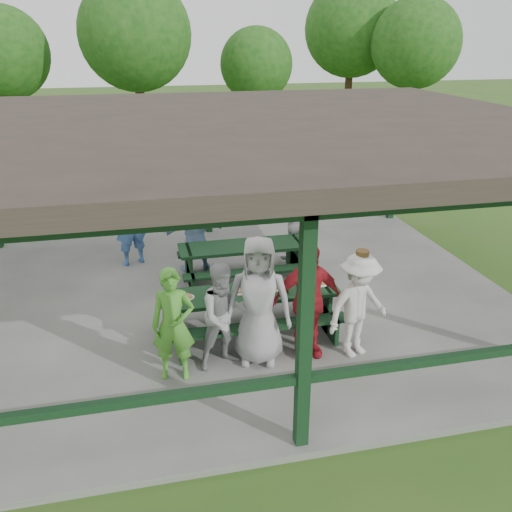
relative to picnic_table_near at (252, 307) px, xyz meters
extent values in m
plane|color=#2D581B|center=(0.02, 1.20, -0.58)|extent=(90.00, 90.00, 0.00)
cube|color=slate|center=(0.02, 1.20, -0.53)|extent=(10.00, 8.00, 0.10)
cube|color=black|center=(0.02, -2.60, 1.02)|extent=(0.15, 0.15, 3.00)
cube|color=black|center=(0.02, 5.00, 1.02)|extent=(0.15, 0.15, 3.00)
cube|color=black|center=(4.82, 5.00, 1.02)|extent=(0.15, 0.15, 3.00)
cube|color=black|center=(-2.38, -2.60, 0.42)|extent=(4.65, 0.10, 0.10)
cube|color=black|center=(2.42, -2.60, 0.42)|extent=(4.65, 0.10, 0.10)
cube|color=black|center=(-2.38, 5.00, 0.42)|extent=(4.65, 0.10, 0.10)
cube|color=black|center=(2.42, 5.00, 0.42)|extent=(4.65, 0.10, 0.10)
cube|color=black|center=(0.02, -2.60, 2.42)|extent=(9.80, 0.15, 0.20)
cube|color=black|center=(0.02, 5.00, 2.42)|extent=(9.80, 0.15, 0.20)
cube|color=#322B24|center=(0.02, 1.20, 2.64)|extent=(10.60, 8.60, 0.24)
cube|color=black|center=(0.00, 0.00, 0.24)|extent=(2.75, 0.75, 0.06)
cube|color=black|center=(0.00, -0.55, -0.05)|extent=(2.75, 0.28, 0.05)
cube|color=black|center=(0.00, 0.55, -0.05)|extent=(2.75, 0.28, 0.05)
cube|color=black|center=(-1.19, 0.00, -0.10)|extent=(0.06, 0.70, 0.75)
cube|color=black|center=(1.19, 0.00, -0.10)|extent=(0.06, 0.70, 0.75)
cube|color=black|center=(-1.19, 0.00, -0.25)|extent=(0.06, 1.39, 0.45)
cube|color=black|center=(1.19, 0.00, -0.25)|extent=(0.06, 1.39, 0.45)
cube|color=black|center=(0.29, 2.00, 0.24)|extent=(2.49, 0.75, 0.06)
cube|color=black|center=(0.29, 1.45, -0.05)|extent=(2.49, 0.28, 0.05)
cube|color=black|center=(0.29, 2.55, -0.05)|extent=(2.49, 0.28, 0.05)
cube|color=black|center=(-0.77, 2.00, -0.10)|extent=(0.06, 0.70, 0.75)
cube|color=black|center=(1.36, 2.00, -0.10)|extent=(0.06, 0.70, 0.75)
cube|color=black|center=(-0.77, 2.00, -0.25)|extent=(0.06, 1.39, 0.45)
cube|color=black|center=(1.36, 2.00, -0.25)|extent=(0.06, 1.39, 0.45)
cylinder|color=white|center=(-1.01, 0.00, 0.28)|extent=(0.22, 0.22, 0.01)
torus|color=#AD7A3D|center=(-1.05, -0.02, 0.30)|extent=(0.10, 0.10, 0.03)
torus|color=#AD7A3D|center=(-0.97, -0.02, 0.30)|extent=(0.10, 0.10, 0.03)
torus|color=#AD7A3D|center=(-1.01, 0.04, 0.30)|extent=(0.10, 0.10, 0.03)
cylinder|color=white|center=(-0.21, 0.00, 0.28)|extent=(0.22, 0.22, 0.01)
torus|color=#AD7A3D|center=(-0.25, -0.02, 0.30)|extent=(0.10, 0.10, 0.03)
torus|color=#AD7A3D|center=(-0.17, -0.02, 0.30)|extent=(0.10, 0.10, 0.03)
torus|color=#AD7A3D|center=(-0.21, 0.04, 0.30)|extent=(0.10, 0.10, 0.03)
cylinder|color=white|center=(0.36, 0.00, 0.28)|extent=(0.22, 0.22, 0.01)
torus|color=#AD7A3D|center=(0.32, -0.02, 0.30)|extent=(0.10, 0.10, 0.03)
torus|color=#AD7A3D|center=(0.40, -0.02, 0.30)|extent=(0.10, 0.10, 0.03)
torus|color=#AD7A3D|center=(0.36, 0.04, 0.30)|extent=(0.10, 0.10, 0.03)
cylinder|color=white|center=(1.14, 0.00, 0.28)|extent=(0.22, 0.22, 0.01)
torus|color=#AD7A3D|center=(1.10, -0.02, 0.30)|extent=(0.10, 0.10, 0.03)
torus|color=#AD7A3D|center=(1.18, -0.02, 0.30)|extent=(0.10, 0.10, 0.03)
torus|color=#AD7A3D|center=(1.14, 0.04, 0.30)|extent=(0.10, 0.10, 0.03)
cylinder|color=#381E0F|center=(-0.67, -0.18, 0.32)|extent=(0.06, 0.06, 0.10)
cylinder|color=#381E0F|center=(-0.05, -0.18, 0.32)|extent=(0.06, 0.06, 0.10)
cylinder|color=#381E0F|center=(0.50, -0.18, 0.32)|extent=(0.06, 0.06, 0.10)
cylinder|color=#381E0F|center=(0.52, -0.18, 0.32)|extent=(0.06, 0.06, 0.10)
cylinder|color=#381E0F|center=(0.79, -0.18, 0.32)|extent=(0.06, 0.06, 0.10)
cone|color=white|center=(-0.41, 0.20, 0.32)|extent=(0.09, 0.09, 0.10)
cone|color=white|center=(0.82, 0.20, 0.32)|extent=(0.09, 0.09, 0.10)
cone|color=white|center=(1.03, 0.20, 0.32)|extent=(0.09, 0.09, 0.10)
imported|color=#4B9B2F|center=(-1.30, -0.92, 0.34)|extent=(0.66, 0.49, 1.64)
imported|color=#98989B|center=(-0.57, -0.77, 0.32)|extent=(0.91, 0.79, 1.59)
imported|color=#969699|center=(-0.07, -0.76, 0.49)|extent=(1.07, 0.84, 1.94)
imported|color=#A81C27|center=(0.66, -0.76, 0.41)|extent=(1.05, 0.46, 1.78)
imported|color=silver|center=(1.39, -0.93, 0.33)|extent=(1.19, 0.91, 1.63)
cylinder|color=brown|center=(1.39, -0.93, 1.09)|extent=(0.41, 0.41, 0.02)
cylinder|color=brown|center=(1.39, -0.93, 1.15)|extent=(0.24, 0.24, 0.11)
imported|color=#88ACD2|center=(-0.56, 2.76, 0.34)|extent=(1.57, 0.71, 1.64)
imported|color=#3E64A3|center=(-1.83, 3.35, 0.44)|extent=(0.80, 0.68, 1.85)
imported|color=gray|center=(1.52, 2.94, 0.37)|extent=(0.93, 0.79, 1.70)
imported|color=silver|center=(3.62, 8.84, 0.25)|extent=(6.21, 3.35, 1.66)
cube|color=navy|center=(-3.40, 9.66, 0.17)|extent=(2.65, 1.38, 0.11)
cube|color=navy|center=(-3.38, 9.01, 0.40)|extent=(2.61, 0.13, 0.37)
cube|color=navy|center=(-3.42, 10.32, 0.40)|extent=(2.61, 0.13, 0.37)
cube|color=navy|center=(-4.71, 9.62, 0.40)|extent=(0.09, 1.31, 0.37)
cube|color=navy|center=(-2.10, 9.70, 0.40)|extent=(0.09, 1.31, 0.37)
cylinder|color=black|center=(-4.22, 8.94, -0.22)|extent=(0.71, 0.19, 0.71)
cylinder|color=yellow|center=(-4.22, 8.94, -0.22)|extent=(0.27, 0.21, 0.26)
cylinder|color=black|center=(-4.26, 10.34, -0.22)|extent=(0.71, 0.19, 0.71)
cylinder|color=yellow|center=(-4.26, 10.34, -0.22)|extent=(0.27, 0.21, 0.26)
cylinder|color=black|center=(-2.54, 8.99, -0.22)|extent=(0.71, 0.19, 0.71)
cylinder|color=yellow|center=(-2.54, 8.99, -0.22)|extent=(0.27, 0.21, 0.26)
cylinder|color=black|center=(-2.58, 10.39, -0.22)|extent=(0.71, 0.19, 0.71)
cylinder|color=yellow|center=(-2.58, 10.39, -0.22)|extent=(0.27, 0.21, 0.26)
cube|color=navy|center=(-1.63, 9.72, 0.07)|extent=(0.93, 0.10, 0.07)
cone|color=#F2590C|center=(-4.75, 9.62, 0.49)|extent=(0.03, 0.37, 0.37)
cylinder|color=#311C13|center=(-6.34, 16.89, 0.84)|extent=(0.36, 0.36, 2.84)
sphere|color=#184813|center=(-6.34, 16.89, 3.29)|extent=(3.64, 3.64, 3.64)
cylinder|color=#311C13|center=(-1.18, 15.34, 1.11)|extent=(0.36, 0.36, 3.37)
sphere|color=#184813|center=(-1.18, 15.34, 4.00)|extent=(4.31, 4.31, 4.31)
cylinder|color=#311C13|center=(3.89, 16.78, 0.65)|extent=(0.36, 0.36, 2.46)
sphere|color=#184813|center=(3.89, 16.78, 2.76)|extent=(3.15, 3.15, 3.15)
cylinder|color=#311C13|center=(10.94, 16.01, 0.96)|extent=(0.36, 0.36, 3.08)
sphere|color=#184813|center=(10.94, 16.01, 3.61)|extent=(3.94, 3.94, 3.94)
cylinder|color=#311C13|center=(9.06, 18.86, 1.18)|extent=(0.36, 0.36, 3.52)
sphere|color=#184813|center=(9.06, 18.86, 4.21)|extent=(4.51, 4.51, 4.51)
camera|label=1|loc=(-1.63, -7.47, 4.03)|focal=38.00mm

